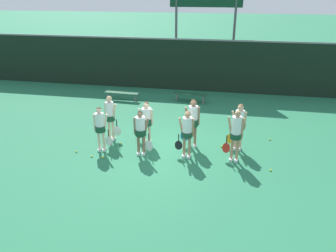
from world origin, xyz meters
The scene contains 21 objects.
ground_plane centered at (0.00, 0.00, 0.00)m, with size 140.00×140.00×0.00m, color #26724C.
fence_windscreen centered at (0.00, 7.61, 1.46)m, with size 60.00×0.08×2.90m.
scoreboard centered at (0.42, 9.12, 4.69)m, with size 4.08×0.15×5.94m.
bench_courtside centered at (-3.43, 5.12, 0.37)m, with size 1.82×0.46×0.42m.
bench_far centered at (0.10, 5.60, 0.37)m, with size 1.76×0.58×0.43m.
player_0 centered at (-2.33, -0.50, 0.96)m, with size 0.64×0.36×1.65m.
player_1 centered at (-0.86, -0.51, 0.95)m, with size 0.66×0.39×1.62m.
player_2 centered at (0.74, -0.40, 1.00)m, with size 0.65×0.38×1.69m.
player_3 centered at (2.36, -0.37, 1.08)m, with size 0.65×0.38×1.81m.
player_4 centered at (-2.30, 0.44, 1.05)m, with size 0.64×0.35×1.77m.
player_5 centered at (-0.90, 0.44, 0.96)m, with size 0.70×0.41×1.63m.
player_6 centered at (0.83, 0.46, 1.08)m, with size 0.67×0.39×1.82m.
player_7 centered at (2.48, 0.54, 1.03)m, with size 0.65×0.37×1.73m.
tennis_ball_0 centered at (-3.19, -0.84, 0.03)m, with size 0.07×0.07×0.07m, color #CCE033.
tennis_ball_1 centered at (-1.84, 0.09, 0.03)m, with size 0.07×0.07×0.07m, color #CCE033.
tennis_ball_2 centered at (3.54, -0.86, 0.03)m, with size 0.07×0.07×0.07m, color #CCE033.
tennis_ball_3 centered at (2.55, 1.50, 0.03)m, with size 0.07×0.07×0.07m, color #CCE033.
tennis_ball_4 centered at (-2.11, -1.06, 0.04)m, with size 0.07×0.07×0.07m, color #CCE033.
tennis_ball_5 centered at (-2.50, -1.07, 0.03)m, with size 0.06×0.06×0.06m, color #CCE033.
tennis_ball_6 centered at (3.74, 1.53, 0.03)m, with size 0.07×0.07×0.07m, color #CCE033.
tennis_ball_7 centered at (1.92, 0.59, 0.03)m, with size 0.07×0.07×0.07m, color #CCE033.
Camera 1 is at (2.02, -10.48, 5.46)m, focal length 35.00 mm.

